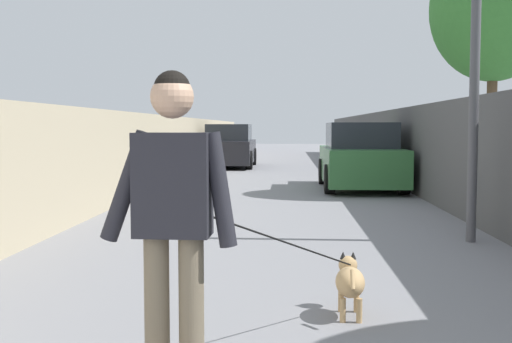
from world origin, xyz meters
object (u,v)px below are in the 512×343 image
(lamp_post, at_px, (476,7))
(person_skateboarder, at_px, (173,205))
(tree_right_mid, at_px, (494,9))
(dog, at_px, (349,280))
(car_far, at_px, (229,147))
(car_near, at_px, (360,158))

(lamp_post, distance_m, person_skateboarder, 5.87)
(tree_right_mid, xyz_separation_m, dog, (-8.58, 3.77, -3.59))
(lamp_post, relative_size, dog, 2.23)
(lamp_post, xyz_separation_m, car_far, (14.57, 4.39, -2.19))
(lamp_post, xyz_separation_m, person_skateboarder, (-4.76, 2.88, -1.86))
(dog, bearing_deg, person_skateboarder, 146.33)
(lamp_post, height_order, car_far, lamp_post)
(dog, bearing_deg, lamp_post, -29.88)
(dog, xyz_separation_m, car_near, (9.95, -1.23, 0.44))
(lamp_post, distance_m, car_far, 15.38)
(tree_right_mid, distance_m, dog, 10.04)
(person_skateboarder, relative_size, dog, 0.86)
(person_skateboarder, bearing_deg, lamp_post, -31.17)
(person_skateboarder, bearing_deg, car_far, 4.46)
(dog, relative_size, car_near, 0.49)
(tree_right_mid, bearing_deg, lamp_post, 160.23)
(tree_right_mid, height_order, car_far, tree_right_mid)
(lamp_post, bearing_deg, dog, 150.12)
(car_near, distance_m, car_far, 8.68)
(lamp_post, bearing_deg, car_far, 16.77)
(person_skateboarder, height_order, car_near, person_skateboarder)
(person_skateboarder, distance_m, car_near, 11.76)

